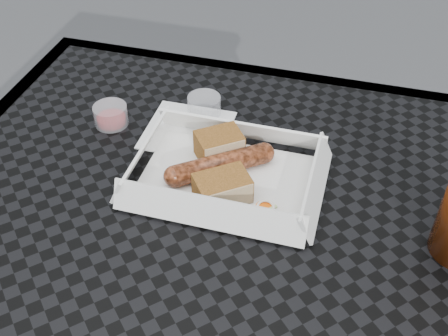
# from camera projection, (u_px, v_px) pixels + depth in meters

# --- Properties ---
(patio_table) EXTENTS (0.80, 0.80, 0.74)m
(patio_table) POSITION_uv_depth(u_px,v_px,m) (209.00, 281.00, 0.71)
(patio_table) COLOR black
(patio_table) RESTS_ON ground
(food_tray) EXTENTS (0.22, 0.15, 0.00)m
(food_tray) POSITION_uv_depth(u_px,v_px,m) (226.00, 179.00, 0.74)
(food_tray) COLOR white
(food_tray) RESTS_ON patio_table
(bratwurst) EXTENTS (0.13, 0.11, 0.03)m
(bratwurst) POSITION_uv_depth(u_px,v_px,m) (220.00, 164.00, 0.74)
(bratwurst) COLOR brown
(bratwurst) RESTS_ON food_tray
(bread_near) EXTENTS (0.07, 0.07, 0.04)m
(bread_near) POSITION_uv_depth(u_px,v_px,m) (219.00, 145.00, 0.76)
(bread_near) COLOR brown
(bread_near) RESTS_ON food_tray
(bread_far) EXTENTS (0.08, 0.08, 0.03)m
(bread_far) POSITION_uv_depth(u_px,v_px,m) (222.00, 188.00, 0.70)
(bread_far) COLOR brown
(bread_far) RESTS_ON food_tray
(veg_garnish) EXTENTS (0.03, 0.03, 0.00)m
(veg_garnish) POSITION_uv_depth(u_px,v_px,m) (260.00, 215.00, 0.69)
(veg_garnish) COLOR #F65F0A
(veg_garnish) RESTS_ON food_tray
(napkin) EXTENTS (0.12, 0.12, 0.00)m
(napkin) POSITION_uv_depth(u_px,v_px,m) (188.00, 130.00, 0.82)
(napkin) COLOR white
(napkin) RESTS_ON patio_table
(condiment_cup_sauce) EXTENTS (0.05, 0.05, 0.03)m
(condiment_cup_sauce) POSITION_uv_depth(u_px,v_px,m) (111.00, 115.00, 0.83)
(condiment_cup_sauce) COLOR maroon
(condiment_cup_sauce) RESTS_ON patio_table
(condiment_cup_empty) EXTENTS (0.05, 0.05, 0.03)m
(condiment_cup_empty) POSITION_uv_depth(u_px,v_px,m) (204.00, 106.00, 0.84)
(condiment_cup_empty) COLOR silver
(condiment_cup_empty) RESTS_ON patio_table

